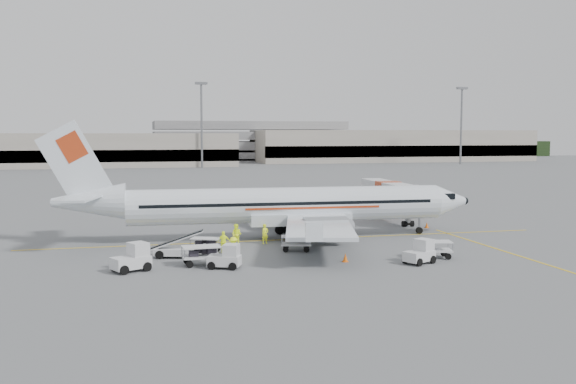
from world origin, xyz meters
The scene contains 26 objects.
ground centered at (0.00, 0.00, 0.00)m, with size 360.00×360.00×0.00m, color #56595B.
stripe_lead centered at (0.00, 0.00, 0.01)m, with size 44.00×0.20×0.01m, color yellow.
stripe_cross centered at (14.00, -8.00, 0.01)m, with size 0.20×20.00×0.01m, color yellow.
terminal_west centered at (-40.00, 130.00, 4.50)m, with size 110.00×22.00×9.00m, color gray, non-canonical shape.
terminal_east centered at (70.00, 145.00, 5.00)m, with size 90.00×26.00×10.00m, color gray, non-canonical shape.
parking_garage centered at (25.00, 160.00, 7.00)m, with size 62.00×24.00×14.00m, color slate, non-canonical shape.
treeline centered at (0.00, 175.00, 3.00)m, with size 300.00×3.00×6.00m, color black, non-canonical shape.
mast_center centered at (5.00, 118.00, 11.00)m, with size 3.20×1.20×22.00m, color slate, non-canonical shape.
mast_east centered at (80.00, 118.00, 11.00)m, with size 3.20×1.20×22.00m, color slate, non-canonical shape.
aircraft centered at (-0.32, 0.80, 4.82)m, with size 34.99×27.43×9.65m, color white, non-canonical shape.
jet_bridge centered at (12.56, 10.02, 1.96)m, with size 2.80×14.93×3.92m, color silver, non-canonical shape.
belt_loader centered at (-9.87, -5.67, 1.23)m, with size 4.55×1.70×2.46m, color silver, non-canonical shape.
tug_fore centered at (5.80, -11.74, 0.82)m, with size 2.12×1.21×1.64m, color silver, non-canonical shape.
tug_mid centered at (-7.26, -10.14, 0.80)m, with size 2.07×1.19×1.60m, color silver, non-canonical shape.
tug_aft centered at (-13.20, -9.67, 0.91)m, with size 2.35×1.35×1.81m, color silver, non-canonical shape.
cart_loaded_a centered at (-8.61, -8.82, 0.66)m, with size 2.53×1.49×1.32m, color silver, non-canonical shape.
cart_loaded_b centered at (-7.80, -4.27, 0.56)m, with size 2.13×1.26×1.11m, color silver, non-canonical shape.
cart_empty_a centered at (-1.14, -5.24, 0.58)m, with size 2.22×1.31×1.16m, color silver, non-canonical shape.
cart_empty_b centered at (7.70, -10.22, 0.62)m, with size 2.36×1.40×1.23m, color silver, non-canonical shape.
cone_nose centered at (13.76, 3.46, 0.28)m, with size 0.35×0.35×0.57m, color orange.
cone_port centered at (2.72, 17.56, 0.28)m, with size 0.34×0.34×0.55m, color orange.
cone_stbd centered at (1.13, -10.00, 0.31)m, with size 0.38×0.38×0.63m, color orange.
crew_a centered at (-2.75, -1.50, 0.80)m, with size 0.58×0.38×1.60m, color #E9FE1D.
crew_b centered at (-5.08, -1.64, 0.85)m, with size 0.82×0.64×1.69m, color #E9FE1D.
crew_c centered at (-6.30, -7.89, 0.84)m, with size 1.09×0.63×1.69m, color #E9FE1D.
crew_d centered at (-6.51, -4.57, 0.80)m, with size 0.94×0.39×1.61m, color #E9FE1D.
Camera 1 is at (-13.01, -51.29, 8.75)m, focal length 40.00 mm.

